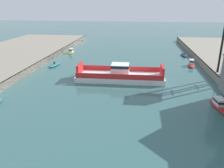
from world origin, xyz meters
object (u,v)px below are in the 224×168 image
(moored_boat_near_left, at_px, (71,51))
(moored_boat_far_right, at_px, (184,55))
(moored_boat_mid_right, at_px, (55,65))
(moored_boat_near_right, at_px, (191,64))
(moored_boat_mid_left, at_px, (220,104))
(chain_ferry, at_px, (120,75))

(moored_boat_near_left, bearing_deg, moored_boat_far_right, 0.56)
(moored_boat_near_left, height_order, moored_boat_mid_right, moored_boat_near_left)
(moored_boat_near_right, height_order, moored_boat_mid_left, moored_boat_near_right)
(moored_boat_near_right, xyz_separation_m, moored_boat_far_right, (0.23, 12.19, -0.37))
(moored_boat_mid_left, relative_size, moored_boat_mid_right, 1.15)
(chain_ferry, height_order, moored_boat_near_left, chain_ferry)
(moored_boat_mid_left, distance_m, moored_boat_far_right, 37.13)
(chain_ferry, bearing_deg, moored_boat_mid_left, -34.22)
(chain_ferry, height_order, moored_boat_near_right, chain_ferry)
(moored_boat_near_left, distance_m, moored_boat_near_right, 37.97)
(moored_boat_near_right, bearing_deg, moored_boat_near_left, 161.84)
(moored_boat_near_left, xyz_separation_m, moored_boat_near_right, (36.08, -11.83, 0.04))
(chain_ferry, xyz_separation_m, moored_boat_near_left, (-18.59, 25.30, -0.48))
(moored_boat_mid_left, bearing_deg, moored_boat_far_right, 88.68)
(chain_ferry, bearing_deg, moored_boat_near_right, 37.60)
(moored_boat_far_right, bearing_deg, moored_boat_near_left, -179.44)
(moored_boat_mid_left, relative_size, moored_boat_far_right, 1.31)
(moored_boat_near_right, bearing_deg, moored_boat_far_right, 88.92)
(moored_boat_near_right, bearing_deg, moored_boat_mid_left, -91.44)
(moored_boat_near_right, height_order, moored_boat_mid_right, moored_boat_near_right)
(moored_boat_near_left, bearing_deg, moored_boat_mid_left, -46.04)
(moored_boat_near_right, relative_size, moored_boat_far_right, 1.00)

